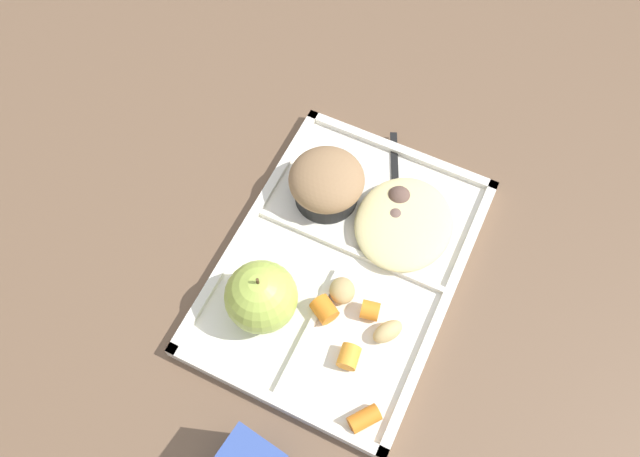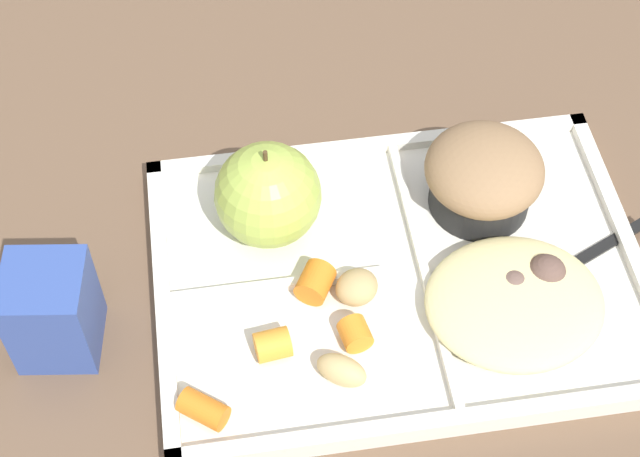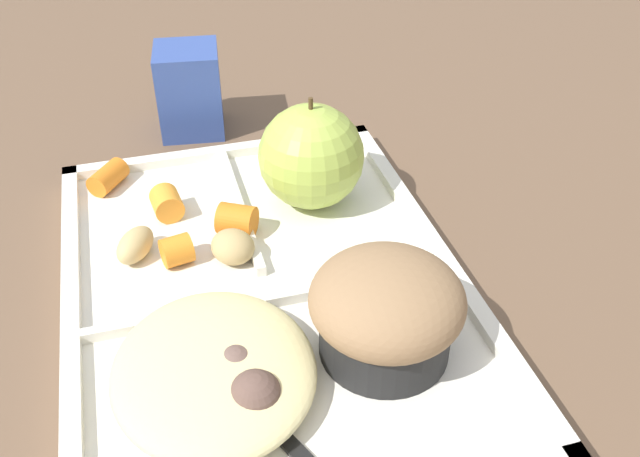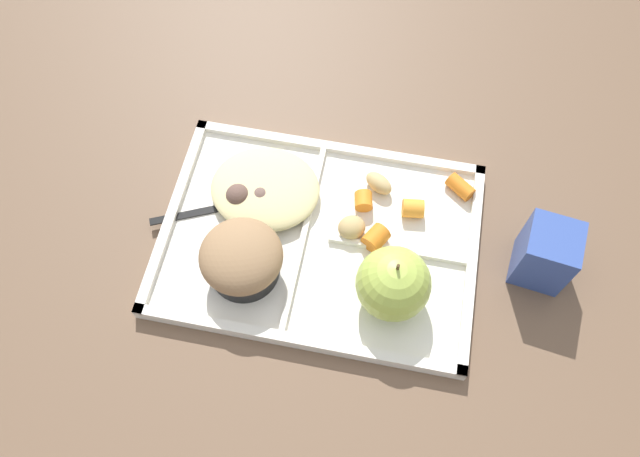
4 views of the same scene
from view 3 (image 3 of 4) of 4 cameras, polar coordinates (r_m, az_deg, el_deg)
The scene contains 15 objects.
ground at distance 0.52m, azimuth -4.34°, elevation -5.71°, with size 6.00×6.00×0.00m, color brown.
lunch_tray at distance 0.51m, azimuth -4.39°, elevation -5.11°, with size 0.39×0.28×0.02m.
green_apple at distance 0.57m, azimuth -0.72°, elevation 5.81°, with size 0.09×0.09×0.09m.
bran_muffin at distance 0.44m, azimuth 5.35°, elevation -6.57°, with size 0.10×0.10×0.07m.
carrot_slice_tilted at distance 0.58m, azimuth -12.21°, elevation 2.00°, with size 0.02×0.02×0.03m, color orange.
carrot_slice_center at distance 0.63m, azimuth -16.67°, elevation 3.97°, with size 0.02×0.02×0.04m, color orange.
carrot_slice_near_corner at distance 0.55m, azimuth -6.70°, elevation 0.67°, with size 0.03×0.03×0.03m, color orange.
carrot_slice_back at distance 0.53m, azimuth -11.45°, elevation -1.74°, with size 0.02×0.02×0.02m, color orange.
potato_chunk_browned at distance 0.53m, azimuth -7.03°, elevation -1.46°, with size 0.03×0.03×0.02m, color tan.
potato_chunk_wedge at distance 0.55m, azimuth -14.64°, elevation -1.28°, with size 0.04×0.02×0.02m, color tan.
egg_noodle_pile at distance 0.44m, azimuth -8.53°, elevation -11.21°, with size 0.14×0.12×0.03m, color beige.
meatball_side at distance 0.42m, azimuth -5.22°, elevation -13.38°, with size 0.03×0.03×0.03m, color brown.
meatball_center at distance 0.44m, azimuth -6.76°, elevation -11.04°, with size 0.03×0.03×0.03m, color brown.
plastic_fork at distance 0.42m, azimuth -3.03°, elevation -16.91°, with size 0.15×0.08×0.00m.
milk_carton at distance 0.71m, azimuth -10.44°, elevation 10.87°, with size 0.06×0.06×0.09m, color #334C99.
Camera 3 is at (0.38, -0.07, 0.35)m, focal length 39.79 mm.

